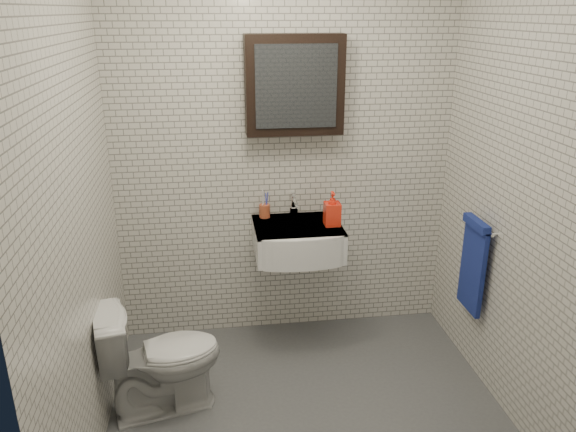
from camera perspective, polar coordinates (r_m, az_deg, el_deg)
The scene contains 9 objects.
ground at distance 3.32m, azimuth 2.18°, elevation -19.66°, with size 2.20×2.00×0.01m, color #515359.
room_shell at distance 2.63m, azimuth 2.60°, elevation 5.57°, with size 2.22×2.02×2.51m.
washbasin at distance 3.55m, azimuth 1.07°, elevation -2.53°, with size 0.55×0.50×0.20m.
faucet at distance 3.68m, azimuth 0.60°, elevation 0.96°, with size 0.06×0.20×0.15m.
mirror_cabinet at distance 3.49m, azimuth 0.66°, elevation 13.14°, with size 0.60×0.15×0.60m.
towel_rail at distance 3.52m, azimuth 18.32°, elevation -4.40°, with size 0.09×0.30×0.58m.
toothbrush_cup at distance 3.67m, azimuth -2.39°, elevation 0.59°, with size 0.09×0.09×0.19m.
soap_bottle at distance 3.53m, azimuth 4.53°, elevation 0.75°, with size 0.10×0.10×0.22m, color #F7511A.
toilet at distance 3.26m, azimuth -12.79°, elevation -13.78°, with size 0.37×0.65×0.66m, color white.
Camera 1 is at (-0.47, -2.50, 2.13)m, focal length 35.00 mm.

